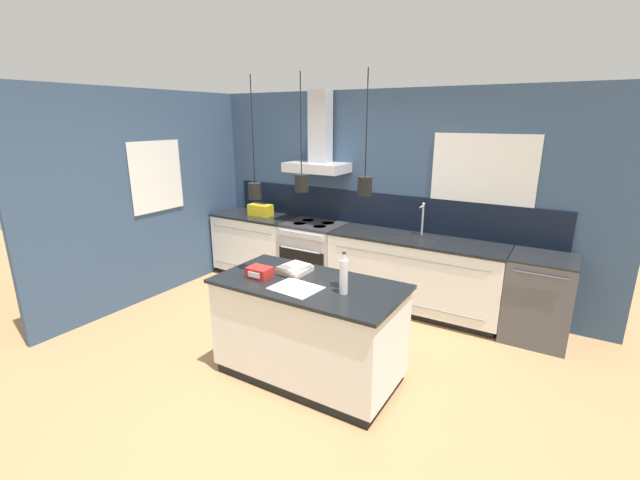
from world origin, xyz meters
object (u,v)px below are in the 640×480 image
(book_stack, at_px, (295,269))
(oven_range, at_px, (314,256))
(red_supply_box, at_px, (259,272))
(yellow_toolbox, at_px, (260,210))
(dishwasher, at_px, (538,298))
(bottle_on_island, at_px, (344,276))

(book_stack, bearing_deg, oven_range, 116.70)
(book_stack, xyz_separation_m, red_supply_box, (-0.20, -0.26, 0.01))
(yellow_toolbox, bearing_deg, dishwasher, -0.00)
(oven_range, relative_size, book_stack, 3.03)
(oven_range, distance_m, book_stack, 1.94)
(dishwasher, height_order, red_supply_box, red_supply_box)
(book_stack, distance_m, yellow_toolbox, 2.42)
(dishwasher, bearing_deg, oven_range, -179.91)
(dishwasher, relative_size, yellow_toolbox, 2.68)
(yellow_toolbox, bearing_deg, oven_range, -0.28)
(dishwasher, bearing_deg, yellow_toolbox, 180.00)
(dishwasher, distance_m, book_stack, 2.59)
(oven_range, xyz_separation_m, dishwasher, (2.75, 0.00, 0.00))
(oven_range, xyz_separation_m, book_stack, (0.84, -1.68, 0.49))
(book_stack, relative_size, yellow_toolbox, 0.88)
(dishwasher, relative_size, book_stack, 3.03)
(book_stack, bearing_deg, red_supply_box, -127.30)
(oven_range, relative_size, red_supply_box, 4.42)
(red_supply_box, bearing_deg, dishwasher, 42.69)
(bottle_on_island, bearing_deg, red_supply_box, -175.23)
(red_supply_box, bearing_deg, bottle_on_island, 4.77)
(red_supply_box, bearing_deg, yellow_toolbox, 128.49)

